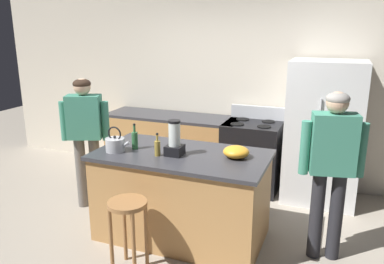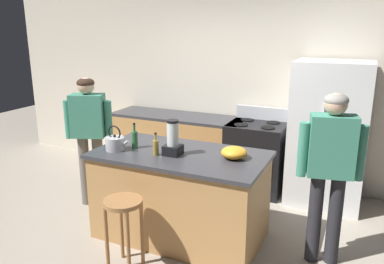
{
  "view_description": "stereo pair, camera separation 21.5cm",
  "coord_description": "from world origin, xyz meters",
  "px_view_note": "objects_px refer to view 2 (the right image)",
  "views": [
    {
      "loc": [
        1.49,
        -3.48,
        2.22
      ],
      "look_at": [
        0.0,
        0.3,
        1.1
      ],
      "focal_mm": 36.12,
      "sensor_mm": 36.0,
      "label": 1
    },
    {
      "loc": [
        1.68,
        -3.39,
        2.22
      ],
      "look_at": [
        0.0,
        0.3,
        1.1
      ],
      "focal_mm": 36.12,
      "sensor_mm": 36.0,
      "label": 2
    }
  ],
  "objects_px": {
    "tea_kettle": "(115,143)",
    "bottle_olive_oil": "(135,139)",
    "bottle_vinegar": "(156,147)",
    "person_by_island_left": "(89,129)",
    "blender_appliance": "(173,140)",
    "mixing_bowl": "(234,153)",
    "stove_range": "(256,157)",
    "refrigerator": "(328,135)",
    "kitchen_island": "(180,195)",
    "person_by_sink_right": "(330,163)",
    "bar_stool": "(124,216)"
  },
  "relations": [
    {
      "from": "tea_kettle",
      "to": "bottle_olive_oil",
      "type": "bearing_deg",
      "value": 45.12
    },
    {
      "from": "bottle_vinegar",
      "to": "bottle_olive_oil",
      "type": "bearing_deg",
      "value": 160.49
    },
    {
      "from": "bottle_vinegar",
      "to": "person_by_island_left",
      "type": "bearing_deg",
      "value": 161.11
    },
    {
      "from": "blender_appliance",
      "to": "tea_kettle",
      "type": "xyz_separation_m",
      "value": [
        -0.63,
        -0.11,
        -0.08
      ]
    },
    {
      "from": "mixing_bowl",
      "to": "bottle_vinegar",
      "type": "bearing_deg",
      "value": -162.66
    },
    {
      "from": "tea_kettle",
      "to": "stove_range",
      "type": "bearing_deg",
      "value": 58.01
    },
    {
      "from": "blender_appliance",
      "to": "tea_kettle",
      "type": "bearing_deg",
      "value": -169.6
    },
    {
      "from": "refrigerator",
      "to": "mixing_bowl",
      "type": "height_order",
      "value": "refrigerator"
    },
    {
      "from": "mixing_bowl",
      "to": "tea_kettle",
      "type": "distance_m",
      "value": 1.26
    },
    {
      "from": "kitchen_island",
      "to": "person_by_sink_right",
      "type": "xyz_separation_m",
      "value": [
        1.46,
        0.14,
        0.53
      ]
    },
    {
      "from": "refrigerator",
      "to": "person_by_sink_right",
      "type": "xyz_separation_m",
      "value": [
        0.14,
        -1.36,
        0.1
      ]
    },
    {
      "from": "bar_stool",
      "to": "bottle_vinegar",
      "type": "xyz_separation_m",
      "value": [
        0.02,
        0.58,
        0.5
      ]
    },
    {
      "from": "kitchen_island",
      "to": "refrigerator",
      "type": "relative_size",
      "value": 0.98
    },
    {
      "from": "person_by_island_left",
      "to": "bottle_olive_oil",
      "type": "height_order",
      "value": "person_by_island_left"
    },
    {
      "from": "bar_stool",
      "to": "kitchen_island",
      "type": "bearing_deg",
      "value": 73.66
    },
    {
      "from": "bottle_olive_oil",
      "to": "tea_kettle",
      "type": "xyz_separation_m",
      "value": [
        -0.15,
        -0.15,
        -0.02
      ]
    },
    {
      "from": "person_by_island_left",
      "to": "blender_appliance",
      "type": "bearing_deg",
      "value": -13.59
    },
    {
      "from": "person_by_sink_right",
      "to": "blender_appliance",
      "type": "relative_size",
      "value": 4.55
    },
    {
      "from": "bar_stool",
      "to": "bottle_vinegar",
      "type": "bearing_deg",
      "value": 87.81
    },
    {
      "from": "refrigerator",
      "to": "person_by_sink_right",
      "type": "distance_m",
      "value": 1.37
    },
    {
      "from": "kitchen_island",
      "to": "bottle_vinegar",
      "type": "distance_m",
      "value": 0.61
    },
    {
      "from": "mixing_bowl",
      "to": "tea_kettle",
      "type": "relative_size",
      "value": 0.95
    },
    {
      "from": "bar_stool",
      "to": "person_by_sink_right",
      "type": "bearing_deg",
      "value": 27.79
    },
    {
      "from": "bar_stool",
      "to": "bottle_olive_oil",
      "type": "height_order",
      "value": "bottle_olive_oil"
    },
    {
      "from": "kitchen_island",
      "to": "person_by_sink_right",
      "type": "relative_size",
      "value": 1.08
    },
    {
      "from": "kitchen_island",
      "to": "bottle_olive_oil",
      "type": "height_order",
      "value": "bottle_olive_oil"
    },
    {
      "from": "mixing_bowl",
      "to": "person_by_island_left",
      "type": "bearing_deg",
      "value": 175.09
    },
    {
      "from": "refrigerator",
      "to": "person_by_island_left",
      "type": "height_order",
      "value": "refrigerator"
    },
    {
      "from": "bottle_olive_oil",
      "to": "kitchen_island",
      "type": "bearing_deg",
      "value": 4.78
    },
    {
      "from": "refrigerator",
      "to": "bottle_olive_oil",
      "type": "distance_m",
      "value": 2.4
    },
    {
      "from": "refrigerator",
      "to": "blender_appliance",
      "type": "xyz_separation_m",
      "value": [
        -1.35,
        -1.58,
        0.19
      ]
    },
    {
      "from": "kitchen_island",
      "to": "person_by_island_left",
      "type": "bearing_deg",
      "value": 169.92
    },
    {
      "from": "person_by_sink_right",
      "to": "person_by_island_left",
      "type": "bearing_deg",
      "value": 177.98
    },
    {
      "from": "person_by_sink_right",
      "to": "mixing_bowl",
      "type": "xyz_separation_m",
      "value": [
        -0.9,
        -0.07,
        -0.0
      ]
    },
    {
      "from": "person_by_island_left",
      "to": "tea_kettle",
      "type": "relative_size",
      "value": 5.89
    },
    {
      "from": "stove_range",
      "to": "tea_kettle",
      "type": "relative_size",
      "value": 4.09
    },
    {
      "from": "bar_stool",
      "to": "mixing_bowl",
      "type": "distance_m",
      "value": 1.22
    },
    {
      "from": "blender_appliance",
      "to": "bar_stool",
      "type": "bearing_deg",
      "value": -104.87
    },
    {
      "from": "stove_range",
      "to": "person_by_sink_right",
      "type": "height_order",
      "value": "person_by_sink_right"
    },
    {
      "from": "bar_stool",
      "to": "tea_kettle",
      "type": "height_order",
      "value": "tea_kettle"
    },
    {
      "from": "bar_stool",
      "to": "bottle_olive_oil",
      "type": "relative_size",
      "value": 2.51
    },
    {
      "from": "stove_range",
      "to": "tea_kettle",
      "type": "height_order",
      "value": "tea_kettle"
    },
    {
      "from": "bar_stool",
      "to": "bottle_vinegar",
      "type": "relative_size",
      "value": 2.94
    },
    {
      "from": "person_by_island_left",
      "to": "mixing_bowl",
      "type": "xyz_separation_m",
      "value": [
        1.93,
        -0.17,
        0.02
      ]
    },
    {
      "from": "stove_range",
      "to": "mixing_bowl",
      "type": "distance_m",
      "value": 1.55
    },
    {
      "from": "bar_stool",
      "to": "bottle_vinegar",
      "type": "distance_m",
      "value": 0.76
    },
    {
      "from": "stove_range",
      "to": "person_by_sink_right",
      "type": "distance_m",
      "value": 1.81
    },
    {
      "from": "mixing_bowl",
      "to": "tea_kettle",
      "type": "bearing_deg",
      "value": -167.61
    },
    {
      "from": "stove_range",
      "to": "bottle_olive_oil",
      "type": "relative_size",
      "value": 4.08
    },
    {
      "from": "person_by_island_left",
      "to": "mixing_bowl",
      "type": "bearing_deg",
      "value": -4.91
    }
  ]
}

